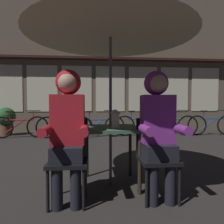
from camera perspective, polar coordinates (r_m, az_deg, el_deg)
The scene contains 16 objects.
ground_plane at distance 2.75m, azimuth -0.42°, elevation -19.81°, with size 60.00×60.00×0.00m, color #2D2B28.
cafe_table at distance 2.57m, azimuth -0.43°, elevation -6.54°, with size 0.72×0.72×0.74m.
patio_umbrella at distance 2.74m, azimuth -0.44°, elevation 24.24°, with size 2.10×2.10×2.31m.
lantern at distance 2.45m, azimuth 0.90°, elevation -1.75°, with size 0.11×0.11×0.23m.
chair_left at distance 2.25m, azimuth -12.16°, elevation -11.76°, with size 0.40×0.40×0.87m.
chair_right at distance 2.34m, azimuth 12.39°, elevation -11.23°, with size 0.40×0.40×0.87m.
person_left_hooded at distance 2.14m, azimuth -12.43°, elevation -2.80°, with size 0.45×0.56×1.40m.
person_right_hooded at distance 2.23m, azimuth 12.91°, elevation -2.59°, with size 0.45×0.56×1.40m.
shopfront_building at distance 8.21m, azimuth -0.64°, elevation 16.80°, with size 10.00×0.93×6.20m.
bicycle_nearest at distance 6.72m, azimuth -24.67°, elevation -3.76°, with size 1.68×0.19×0.84m.
bicycle_second at distance 6.32m, azimuth -13.42°, elevation -3.98°, with size 1.67×0.24×0.84m.
bicycle_third at distance 6.22m, azimuth -3.83°, elevation -4.02°, with size 1.66×0.35×0.84m.
bicycle_fourth at distance 6.57m, azimuth 7.98°, elevation -3.70°, with size 1.68×0.08×0.84m.
bicycle_fifth at distance 6.88m, azimuth 16.55°, elevation -3.50°, with size 1.66×0.35×0.84m.
bicycle_furthest at distance 7.42m, azimuth 26.42°, elevation -3.23°, with size 1.68×0.08×0.84m.
potted_plant at distance 7.43m, azimuth -27.84°, elevation -1.73°, with size 0.60×0.60×0.92m.
Camera 1 is at (-0.21, -2.54, 1.04)m, focal length 32.25 mm.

